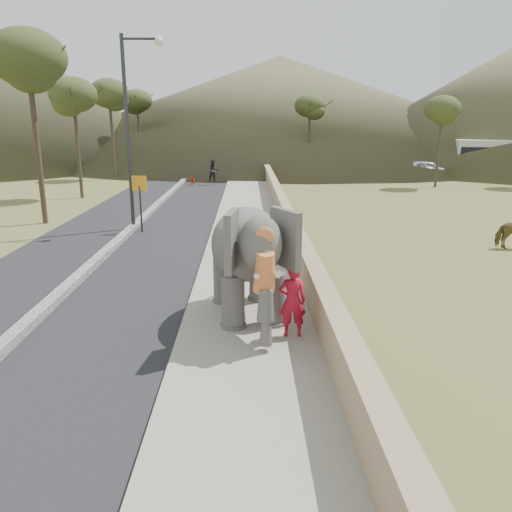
# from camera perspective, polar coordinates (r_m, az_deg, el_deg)

# --- Properties ---
(ground) EXTENTS (160.00, 160.00, 0.00)m
(ground) POSITION_cam_1_polar(r_m,az_deg,el_deg) (9.05, -0.98, -15.17)
(ground) COLOR olive
(ground) RESTS_ON ground
(road) EXTENTS (7.00, 120.00, 0.03)m
(road) POSITION_cam_1_polar(r_m,az_deg,el_deg) (19.07, -16.23, 0.64)
(road) COLOR black
(road) RESTS_ON ground
(median) EXTENTS (0.35, 120.00, 0.22)m
(median) POSITION_cam_1_polar(r_m,az_deg,el_deg) (19.04, -16.25, 0.92)
(median) COLOR black
(median) RESTS_ON ground
(walkway) EXTENTS (3.00, 120.00, 0.15)m
(walkway) POSITION_cam_1_polar(r_m,az_deg,el_deg) (18.38, -1.03, 0.92)
(walkway) COLOR #9E9687
(walkway) RESTS_ON ground
(parapet) EXTENTS (0.30, 120.00, 1.10)m
(parapet) POSITION_cam_1_polar(r_m,az_deg,el_deg) (18.34, 4.13, 2.38)
(parapet) COLOR tan
(parapet) RESTS_ON ground
(lamppost) EXTENTS (1.76, 0.36, 8.00)m
(lamppost) POSITION_cam_1_polar(r_m,az_deg,el_deg) (22.14, -13.79, 15.44)
(lamppost) COLOR #2F2F34
(lamppost) RESTS_ON ground
(signboard) EXTENTS (0.60, 0.08, 2.40)m
(signboard) POSITION_cam_1_polar(r_m,az_deg,el_deg) (21.66, -13.13, 6.91)
(signboard) COLOR #2D2D33
(signboard) RESTS_ON ground
(distant_car) EXTENTS (4.27, 1.81, 1.44)m
(distant_car) POSITION_cam_1_polar(r_m,az_deg,el_deg) (45.43, 18.97, 9.38)
(distant_car) COLOR silver
(distant_car) RESTS_ON ground
(hill_far) EXTENTS (80.00, 80.00, 14.00)m
(hill_far) POSITION_cam_1_polar(r_m,az_deg,el_deg) (78.02, 2.76, 16.80)
(hill_far) COLOR brown
(hill_far) RESTS_ON ground
(elephant_and_man) EXTENTS (2.46, 3.93, 2.66)m
(elephant_and_man) POSITION_cam_1_polar(r_m,az_deg,el_deg) (11.62, -0.95, -0.36)
(elephant_and_man) COLOR #605C57
(elephant_and_man) RESTS_ON ground
(motorcyclist) EXTENTS (2.53, 1.68, 1.90)m
(motorcyclist) POSITION_cam_1_polar(r_m,az_deg,el_deg) (37.88, -6.02, 9.20)
(motorcyclist) COLOR maroon
(motorcyclist) RESTS_ON ground
(trees) EXTENTS (47.68, 41.99, 8.71)m
(trees) POSITION_cam_1_polar(r_m,az_deg,el_deg) (35.46, 0.05, 13.85)
(trees) COLOR #473828
(trees) RESTS_ON ground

